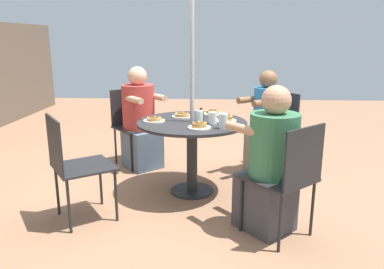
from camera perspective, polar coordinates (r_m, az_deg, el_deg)
ground_plane at (r=3.89m, az=0.00°, el=-8.63°), size 12.00×12.00×0.00m
patio_table at (r=3.69m, az=0.00°, el=-0.03°), size 1.08×1.08×0.73m
umbrella_pole at (r=3.61m, az=0.00°, el=6.98°), size 0.04×0.04×2.11m
patio_chair_north at (r=3.27m, az=-17.75°, el=-3.89°), size 0.64×0.64×0.92m
patio_chair_east at (r=2.92m, az=14.45°, el=-5.81°), size 0.65×0.65×0.92m
diner_east at (r=3.03m, az=11.75°, el=-4.88°), size 0.62×0.61×1.19m
patio_chair_south at (r=4.46m, az=12.58°, el=1.28°), size 0.65×0.65×0.92m
diner_south at (r=4.33m, az=10.99°, el=1.24°), size 0.50×0.53×1.18m
patio_chair_west at (r=4.66m, az=-9.03°, el=2.02°), size 0.65×0.65×0.92m
diner_west at (r=4.51m, az=-7.90°, el=1.79°), size 0.60×0.59×1.21m
pancake_plate_a at (r=3.37m, az=1.12°, el=1.28°), size 0.21×0.21×0.07m
pancake_plate_b at (r=3.67m, az=-5.78°, el=2.24°), size 0.21×0.21×0.05m
pancake_plate_c at (r=4.00m, az=3.17°, el=3.33°), size 0.21×0.21×0.06m
pancake_plate_d at (r=3.67m, az=5.15°, el=2.37°), size 0.21×0.21×0.07m
pancake_plate_e at (r=3.85m, az=-1.50°, el=2.90°), size 0.21×0.21×0.05m
syrup_bottle at (r=3.67m, az=1.38°, el=2.86°), size 0.08×0.06×0.13m
coffee_cup at (r=3.56m, az=3.19°, el=2.54°), size 0.08×0.08×0.11m
drinking_glass_a at (r=3.36m, az=4.79°, el=2.04°), size 0.08×0.08×0.14m
drinking_glass_b at (r=3.57m, az=1.15°, el=2.68°), size 0.07×0.07×0.12m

